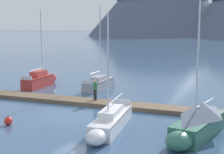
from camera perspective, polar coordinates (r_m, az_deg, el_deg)
The scene contains 8 objects.
ground_plane at distance 23.96m, azimuth -6.27°, elevation -6.70°, with size 700.00×700.00×0.00m, color #38567A.
dock at distance 27.29m, azimuth -1.82°, elevation -4.43°, with size 23.37×3.57×0.30m.
sailboat_nearest_berth at distance 36.26m, azimuth -11.81°, elevation -0.46°, with size 1.98×5.95×7.92m.
sailboat_second_berth at distance 34.51m, azimuth -1.86°, elevation -0.95°, with size 1.78×6.38×8.22m.
sailboat_mid_dock_port at distance 20.71m, azimuth -0.38°, elevation -7.52°, with size 2.45×6.86×7.05m.
sailboat_mid_dock_starboard at distance 20.08m, azimuth 14.14°, elevation -7.24°, with size 2.43×6.36×8.44m.
person_on_dock at distance 27.59m, azimuth -2.84°, elevation -1.92°, with size 0.50×0.40×1.69m.
mooring_buoy_channel_marker at distance 22.87m, azimuth -17.01°, elevation -7.07°, with size 0.54×0.54×0.62m.
Camera 1 is at (12.28, -19.57, 6.33)m, focal length 54.52 mm.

